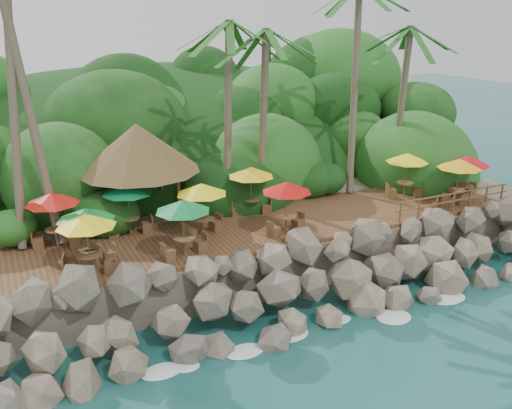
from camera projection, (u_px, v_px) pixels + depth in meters
name	position (u px, v px, depth m)	size (l,w,h in m)	color
ground	(325.00, 335.00, 21.28)	(140.00, 140.00, 0.00)	#19514F
land_base	(185.00, 192.00, 34.53)	(32.00, 25.20, 2.10)	gray
jungle_hill	(153.00, 178.00, 41.24)	(44.80, 28.00, 15.40)	#143811
seawall	(299.00, 286.00, 22.60)	(29.00, 4.00, 2.30)	gray
terrace	(256.00, 229.00, 25.65)	(26.00, 5.00, 0.20)	brown
jungle_foliage	(192.00, 213.00, 34.02)	(44.00, 16.00, 12.00)	#143811
foam_line	(320.00, 331.00, 21.53)	(25.20, 0.80, 0.06)	white
palapa	(138.00, 148.00, 25.43)	(5.64, 5.64, 4.60)	brown
dining_clusters	(252.00, 188.00, 24.63)	(22.16, 5.41, 2.40)	brown
railing	(454.00, 200.00, 27.41)	(7.20, 0.10, 1.00)	brown
waiter	(423.00, 177.00, 29.90)	(0.68, 0.45, 1.88)	silver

